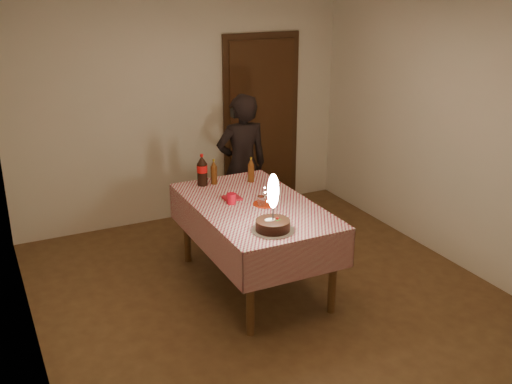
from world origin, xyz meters
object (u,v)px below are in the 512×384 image
(dining_table, at_px, (254,215))
(photographer, at_px, (242,165))
(clear_cup, at_px, (261,201))
(amber_bottle_left, at_px, (214,172))
(cola_bottle, at_px, (202,170))
(birthday_cake, at_px, (273,217))
(red_cup, at_px, (231,199))
(amber_bottle_right, at_px, (251,170))
(red_plate, at_px, (265,204))

(dining_table, distance_m, photographer, 1.21)
(dining_table, relative_size, photographer, 1.08)
(clear_cup, distance_m, amber_bottle_left, 0.75)
(cola_bottle, bearing_deg, birthday_cake, -85.12)
(clear_cup, bearing_deg, red_cup, 143.83)
(clear_cup, height_order, amber_bottle_left, amber_bottle_left)
(dining_table, xyz_separation_m, amber_bottle_right, (0.25, 0.57, 0.23))
(red_plate, distance_m, clear_cup, 0.06)
(dining_table, bearing_deg, amber_bottle_right, 66.31)
(red_cup, height_order, cola_bottle, cola_bottle)
(red_plate, relative_size, amber_bottle_left, 0.86)
(clear_cup, height_order, cola_bottle, cola_bottle)
(red_cup, relative_size, amber_bottle_left, 0.39)
(amber_bottle_right, bearing_deg, birthday_cake, -107.43)
(photographer, bearing_deg, amber_bottle_left, -138.26)
(red_cup, height_order, amber_bottle_right, amber_bottle_right)
(red_plate, distance_m, amber_bottle_left, 0.76)
(birthday_cake, relative_size, cola_bottle, 1.53)
(red_plate, height_order, photographer, photographer)
(birthday_cake, distance_m, red_plate, 0.59)
(amber_bottle_left, bearing_deg, dining_table, -80.78)
(clear_cup, xyz_separation_m, photographer, (0.37, 1.20, -0.06))
(amber_bottle_right, bearing_deg, cola_bottle, 166.12)
(birthday_cake, distance_m, amber_bottle_right, 1.22)
(dining_table, xyz_separation_m, cola_bottle, (-0.23, 0.69, 0.26))
(red_cup, relative_size, amber_bottle_right, 0.39)
(birthday_cake, bearing_deg, amber_bottle_right, 72.57)
(clear_cup, bearing_deg, dining_table, 124.73)
(dining_table, height_order, photographer, photographer)
(cola_bottle, height_order, amber_bottle_right, cola_bottle)
(clear_cup, distance_m, cola_bottle, 0.81)
(red_plate, bearing_deg, amber_bottle_right, 75.71)
(birthday_cake, xyz_separation_m, amber_bottle_right, (0.37, 1.16, 0.00))
(dining_table, distance_m, red_cup, 0.26)
(cola_bottle, xyz_separation_m, amber_bottle_right, (0.47, -0.12, -0.03))
(birthday_cake, distance_m, clear_cup, 0.56)
(amber_bottle_left, bearing_deg, birthday_cake, -90.32)
(dining_table, bearing_deg, red_cup, 151.27)
(clear_cup, height_order, photographer, photographer)
(red_cup, bearing_deg, clear_cup, -36.17)
(amber_bottle_left, xyz_separation_m, photographer, (0.52, 0.47, -0.14))
(dining_table, distance_m, cola_bottle, 0.77)
(amber_bottle_left, xyz_separation_m, amber_bottle_right, (0.36, -0.10, 0.00))
(red_plate, height_order, red_cup, red_cup)
(red_plate, bearing_deg, dining_table, 151.68)
(dining_table, distance_m, amber_bottle_right, 0.66)
(dining_table, xyz_separation_m, photographer, (0.42, 1.14, 0.09))
(amber_bottle_left, bearing_deg, red_cup, -96.68)
(birthday_cake, xyz_separation_m, red_cup, (-0.06, 0.69, -0.07))
(red_cup, xyz_separation_m, clear_cup, (0.22, -0.16, -0.01))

